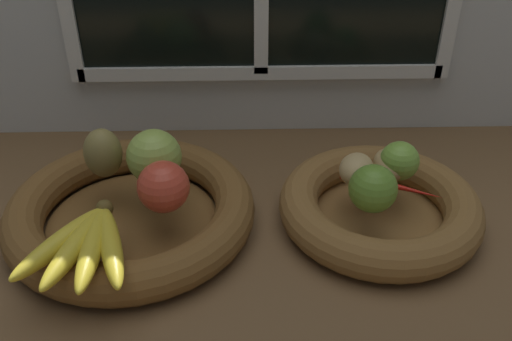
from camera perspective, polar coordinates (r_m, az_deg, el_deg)
The scene contains 12 objects.
ground_plane at distance 85.11cm, azimuth 1.07°, elevation -6.13°, with size 140.00×90.00×3.00cm, color brown.
fruit_bowl_left at distance 83.70cm, azimuth -12.45°, elevation -4.20°, with size 35.72×35.72×5.70cm.
fruit_bowl_right at distance 84.41cm, azimuth 12.33°, elevation -3.81°, with size 29.35×29.35×5.70cm.
apple_green_back at distance 82.45cm, azimuth -10.19°, elevation 1.39°, with size 7.93×7.93×7.93cm, color #99B74C.
apple_red_right at distance 76.62cm, azimuth -9.27°, elevation -1.62°, with size 7.07×7.07×7.07cm, color #CC422D.
pear_brown at distance 85.28cm, azimuth -15.10°, elevation 1.71°, with size 5.56×5.54×7.56cm, color olive.
banana_bunch_front at distance 72.92cm, azimuth -16.75°, elevation -7.08°, with size 14.91×16.88×2.61cm.
potato_back at distance 85.41cm, azimuth 13.41°, elevation 0.64°, with size 6.49×5.17×4.04cm, color tan.
potato_oblong at distance 82.87cm, azimuth 10.05°, elevation 0.11°, with size 6.18×4.98×4.34cm, color tan.
lime_near at distance 77.28cm, azimuth 11.66°, elevation -1.79°, with size 6.58×6.58×6.58cm, color olive.
lime_far at distance 84.81cm, azimuth 14.19°, elevation 0.95°, with size 5.74×5.74×5.74cm, color #7AAD3D.
chili_pepper at distance 82.93cm, azimuth 13.36°, elevation -1.38°, with size 1.77×1.77×14.56cm, color red.
Camera 1 is at (-3.28, -65.59, 52.63)cm, focal length 39.87 mm.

